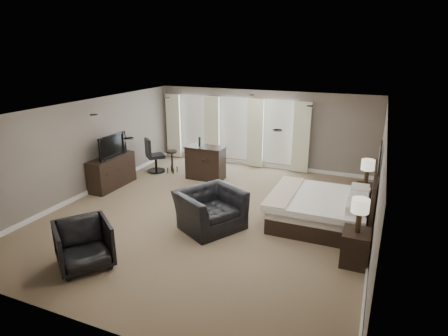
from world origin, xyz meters
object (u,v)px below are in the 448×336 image
at_px(lamp_far, 367,172).
at_px(bar_counter, 206,163).
at_px(lamp_near, 359,216).
at_px(nightstand_near, 355,248).
at_px(nightstand_far, 364,196).
at_px(bed, 321,196).
at_px(bar_stool_right, 207,169).
at_px(desk_chair, 156,155).
at_px(tv, 110,154).
at_px(bar_stool_left, 172,162).
at_px(armchair_far, 84,243).
at_px(armchair_near, 210,203).
at_px(dresser, 112,172).

bearing_deg(lamp_far, bar_counter, 175.43).
height_order(lamp_near, bar_counter, lamp_near).
distance_m(nightstand_near, nightstand_far, 2.90).
relative_size(bed, bar_stool_right, 3.01).
height_order(lamp_far, desk_chair, lamp_far).
height_order(nightstand_near, bar_counter, bar_counter).
bearing_deg(tv, bed, -91.06).
distance_m(nightstand_far, lamp_far, 0.63).
height_order(nightstand_far, tv, tv).
bearing_deg(tv, nightstand_near, -102.72).
xyz_separation_m(nightstand_near, lamp_far, (0.00, 2.90, 0.60)).
relative_size(tv, bar_stool_left, 1.52).
xyz_separation_m(bed, armchair_far, (-3.78, -3.51, -0.22)).
xyz_separation_m(nightstand_far, armchair_near, (-3.16, -2.61, 0.30)).
xyz_separation_m(armchair_near, bar_counter, (-1.54, 2.98, -0.07)).
bearing_deg(bar_stool_left, nightstand_near, -29.40).
xyz_separation_m(bed, nightstand_near, (0.89, -1.45, -0.37)).
distance_m(bed, bar_stool_right, 4.05).
relative_size(nightstand_far, dresser, 0.37).
relative_size(lamp_far, armchair_near, 0.49).
xyz_separation_m(bar_stool_right, desk_chair, (-1.94, 0.14, 0.20)).
distance_m(dresser, bar_counter, 2.80).
relative_size(bed, tv, 1.93).
bearing_deg(bar_counter, lamp_far, -4.57).
bearing_deg(desk_chair, lamp_near, -165.43).
bearing_deg(dresser, lamp_far, 10.95).
height_order(bed, armchair_far, bed).
height_order(tv, armchair_far, tv).
bearing_deg(tv, lamp_near, -102.72).
bearing_deg(bar_stool_left, lamp_far, -4.35).
height_order(nightstand_far, dresser, dresser).
bearing_deg(armchair_near, bar_counter, 57.38).
bearing_deg(tv, nightstand_far, -79.05).
relative_size(armchair_near, armchair_far, 1.39).
bearing_deg(dresser, armchair_near, -18.63).
bearing_deg(bar_counter, bar_stool_right, -51.64).
distance_m(dresser, armchair_far, 4.26).
height_order(bar_stool_right, desk_chair, desk_chair).
height_order(nightstand_far, armchair_near, armchair_near).
distance_m(armchair_far, desk_chair, 5.62).
bearing_deg(armchair_far, bed, -9.98).
height_order(nightstand_near, dresser, dresser).
relative_size(armchair_far, bar_counter, 0.81).
bearing_deg(bar_stool_left, bar_stool_right, -9.98).
bearing_deg(armchair_near, nightstand_near, -65.29).
distance_m(bed, bar_counter, 4.23).
bearing_deg(lamp_far, armchair_near, -140.46).
xyz_separation_m(dresser, bar_stool_right, (2.35, 1.55, -0.09)).
bearing_deg(lamp_near, armchair_near, 174.70).
distance_m(nightstand_near, bar_stool_right, 5.53).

